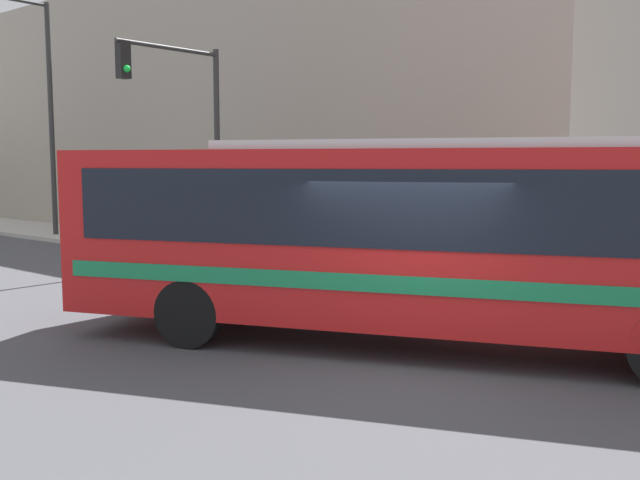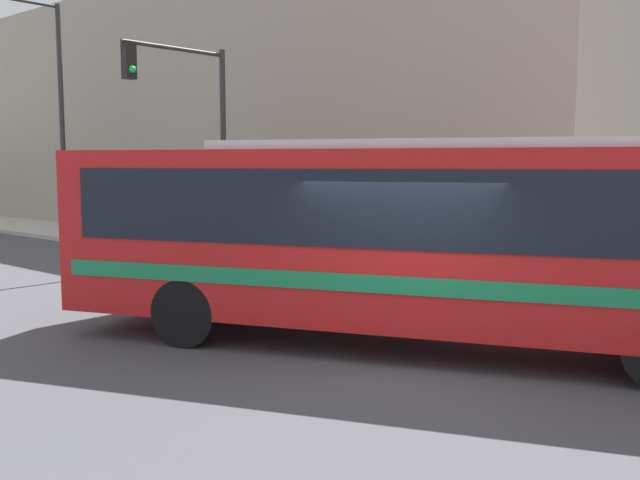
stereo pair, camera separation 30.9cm
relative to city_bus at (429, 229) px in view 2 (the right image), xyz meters
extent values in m
plane|color=#47474C|center=(-0.80, -0.32, -1.78)|extent=(120.00, 120.00, 0.00)
cube|color=#B7B2A8|center=(5.35, 19.68, -1.71)|extent=(3.30, 70.00, 0.14)
cube|color=#9E9384|center=(10.00, 17.52, 2.93)|extent=(6.00, 33.68, 9.42)
cube|color=red|center=(0.00, 0.00, -0.10)|extent=(6.47, 11.22, 2.50)
cube|color=black|center=(0.00, 0.00, 0.35)|extent=(6.17, 10.41, 1.06)
cube|color=#197F4C|center=(0.00, 0.00, -0.65)|extent=(6.34, 10.82, 0.24)
cube|color=silver|center=(0.00, 0.00, 1.20)|extent=(4.38, 6.51, 0.16)
cylinder|color=black|center=(-0.33, 3.60, -1.27)|extent=(0.65, 1.06, 1.03)
cylinder|color=black|center=(-2.30, 2.79, -1.27)|extent=(0.65, 1.06, 1.03)
cylinder|color=red|center=(4.30, 2.10, -1.33)|extent=(0.26, 0.26, 0.63)
sphere|color=red|center=(4.30, 2.10, -0.93)|extent=(0.24, 0.24, 0.24)
cylinder|color=red|center=(4.30, 1.95, -1.29)|extent=(0.12, 0.15, 0.12)
cylinder|color=#2D2D2D|center=(4.45, 9.61, 1.20)|extent=(0.16, 0.16, 5.69)
cylinder|color=#2D2D2D|center=(2.85, 9.61, 3.89)|extent=(3.20, 0.11, 0.11)
cube|color=black|center=(1.45, 9.61, 3.44)|extent=(0.30, 0.24, 0.90)
sphere|color=#19D83F|center=(1.45, 9.47, 3.22)|extent=(0.18, 0.18, 0.18)
cylinder|color=#2D2D2D|center=(4.55, 18.49, 2.45)|extent=(0.18, 0.18, 8.18)
cylinder|color=#2D2D2D|center=(3.18, 18.49, 6.44)|extent=(2.74, 0.11, 0.11)
cylinder|color=#23283D|center=(5.38, 5.01, -1.22)|extent=(0.28, 0.28, 0.85)
cylinder|color=#338C4C|center=(5.38, 5.01, -0.44)|extent=(0.34, 0.34, 0.71)
sphere|color=tan|center=(5.38, 5.01, 0.03)|extent=(0.23, 0.23, 0.23)
cylinder|color=#47382D|center=(5.37, 10.66, -1.24)|extent=(0.28, 0.28, 0.80)
cylinder|color=#2659A5|center=(5.37, 10.66, -0.51)|extent=(0.34, 0.34, 0.67)
sphere|color=tan|center=(5.37, 10.66, -0.07)|extent=(0.22, 0.22, 0.22)
camera|label=1|loc=(-9.04, -5.40, 0.98)|focal=40.00mm
camera|label=2|loc=(-8.84, -5.63, 0.98)|focal=40.00mm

